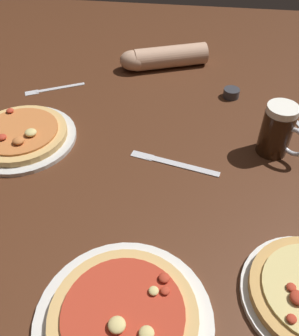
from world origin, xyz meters
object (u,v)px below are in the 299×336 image
(fork_left, at_px, (293,118))
(fork_spare, at_px, (53,89))
(beer_mug_dark, at_px, (278,131))
(ramekin_sauce, at_px, (231,93))
(pizza_plate_far, at_px, (21,135))
(pizza_plate_near, at_px, (124,317))
(knife_right, at_px, (174,163))
(diner_arm, at_px, (160,58))

(fork_left, relative_size, fork_spare, 1.02)
(beer_mug_dark, distance_m, ramekin_sauce, 0.29)
(pizza_plate_far, bearing_deg, ramekin_sauce, 27.24)
(pizza_plate_far, bearing_deg, pizza_plate_near, -50.89)
(pizza_plate_near, distance_m, knife_right, 0.43)
(diner_arm, bearing_deg, beer_mug_dark, -50.28)
(beer_mug_dark, bearing_deg, pizza_plate_far, -176.50)
(beer_mug_dark, xyz_separation_m, fork_left, (0.08, 0.17, -0.07))
(knife_right, height_order, diner_arm, diner_arm)
(pizza_plate_far, distance_m, beer_mug_dark, 0.70)
(fork_spare, bearing_deg, beer_mug_dark, -18.28)
(fork_spare, bearing_deg, ramekin_sauce, 3.16)
(fork_left, bearing_deg, pizza_plate_near, -120.13)
(pizza_plate_far, relative_size, knife_right, 1.27)
(fork_left, height_order, knife_right, same)
(pizza_plate_far, xyz_separation_m, ramekin_sauce, (0.59, 0.30, -0.00))
(pizza_plate_far, height_order, knife_right, pizza_plate_far)
(pizza_plate_near, relative_size, pizza_plate_far, 1.05)
(fork_left, xyz_separation_m, diner_arm, (-0.43, 0.26, 0.04))
(pizza_plate_near, xyz_separation_m, beer_mug_dark, (0.31, 0.51, 0.06))
(knife_right, bearing_deg, diner_arm, 100.51)
(pizza_plate_near, bearing_deg, ramekin_sauce, 74.81)
(pizza_plate_far, bearing_deg, fork_left, 15.05)
(ramekin_sauce, xyz_separation_m, diner_arm, (-0.25, 0.17, 0.02))
(ramekin_sauce, height_order, fork_spare, ramekin_sauce)
(pizza_plate_far, bearing_deg, diner_arm, 54.32)
(knife_right, relative_size, diner_arm, 0.78)
(beer_mug_dark, distance_m, knife_right, 0.28)
(beer_mug_dark, relative_size, knife_right, 0.60)
(pizza_plate_near, height_order, pizza_plate_far, same)
(fork_spare, distance_m, diner_arm, 0.39)
(fork_spare, bearing_deg, knife_right, -35.96)
(beer_mug_dark, relative_size, fork_spare, 0.77)
(ramekin_sauce, bearing_deg, pizza_plate_near, -105.19)
(knife_right, bearing_deg, pizza_plate_near, -97.01)
(beer_mug_dark, distance_m, diner_arm, 0.56)
(beer_mug_dark, xyz_separation_m, diner_arm, (-0.36, 0.43, -0.03))
(fork_left, bearing_deg, ramekin_sauce, 152.29)
(beer_mug_dark, xyz_separation_m, ramekin_sauce, (-0.10, 0.26, -0.06))
(ramekin_sauce, distance_m, knife_right, 0.38)
(pizza_plate_near, relative_size, diner_arm, 1.04)
(pizza_plate_far, xyz_separation_m, fork_left, (0.77, 0.21, -0.01))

